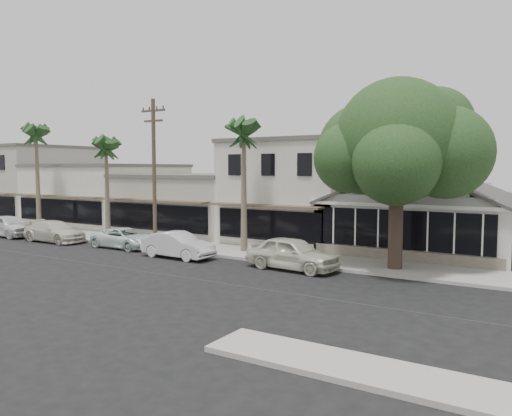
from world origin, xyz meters
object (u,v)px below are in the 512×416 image
Objects in this scene: car_3 at (55,231)px; shade_tree at (398,145)px; car_1 at (178,245)px; utility_pole at (154,170)px; car_4 at (8,226)px; car_2 at (125,238)px; car_0 at (292,253)px.

car_3 is 22.75m from shade_tree.
car_1 is 0.90× the size of car_3.
utility_pole is 14.31m from shade_tree.
car_2 is at bearing -85.44° from car_4.
car_4 reaches higher than car_2.
car_2 is 10.94m from car_4.
car_4 is at bearing -173.83° from shade_tree.
car_1 is 5.08m from car_2.
utility_pole is 1.87× the size of car_3.
car_3 is (-10.91, 0.22, -0.01)m from car_1.
car_1 is 0.93× the size of car_4.
car_3 is (-17.70, -0.28, -0.10)m from car_0.
car_4 is (-15.91, 0.06, 0.08)m from car_1.
car_1 is at bearing -89.90° from car_4.
car_0 is at bearing -84.15° from car_1.
car_3 reaches higher than car_2.
car_0 reaches higher than car_4.
utility_pole is 8.89m from car_3.
utility_pole reaches higher than car_4.
car_1 is at bearing 98.95° from car_0.
car_3 is at bearing 96.41° from car_2.
shade_tree is at bearing -55.16° from car_0.
car_2 is 0.92× the size of car_3.
car_1 is 15.91m from car_4.
car_0 is 6.81m from car_1.
utility_pole is at bearing 65.23° from car_1.
car_0 is 7.15m from shade_tree.
car_4 is (-10.91, -0.81, 0.18)m from car_2.
shade_tree is at bearing 5.71° from utility_pole.
car_1 is 10.92m from car_3.
shade_tree is (11.05, 2.97, 5.27)m from car_1.
car_4 is at bearing 94.40° from car_2.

